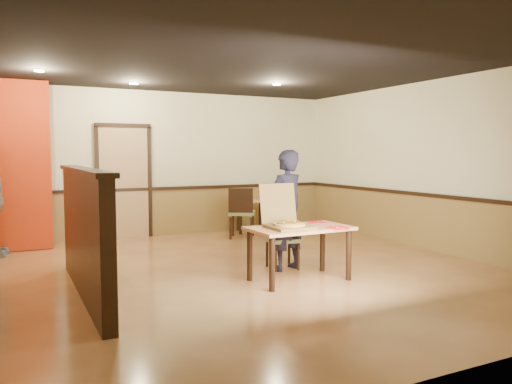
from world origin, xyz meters
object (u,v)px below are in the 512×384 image
at_px(condiment, 250,195).
at_px(pizza_box, 287,222).
at_px(diner_chair, 281,236).
at_px(side_table, 251,207).
at_px(main_table, 299,235).
at_px(side_chair_right, 285,212).
at_px(diner, 286,210).
at_px(side_chair_left, 242,211).

bearing_deg(condiment, pizza_box, -109.15).
height_order(diner_chair, side_table, diner_chair).
relative_size(main_table, condiment, 7.77).
bearing_deg(condiment, main_table, -106.66).
height_order(side_chair_right, side_table, side_chair_right).
xyz_separation_m(diner_chair, condiment, (0.97, 2.99, 0.30)).
bearing_deg(diner, pizza_box, 45.37).
distance_m(side_chair_left, side_chair_right, 0.94).
distance_m(side_chair_right, side_table, 0.76).
relative_size(diner_chair, side_chair_left, 0.86).
height_order(diner_chair, diner, diner).
distance_m(main_table, pizza_box, 0.25).
height_order(side_chair_left, condiment, side_chair_left).
bearing_deg(side_chair_right, side_chair_left, 1.03).
bearing_deg(side_table, main_table, -106.87).
bearing_deg(diner, condiment, -123.72).
height_order(side_chair_left, side_table, side_chair_left).
distance_m(main_table, diner_chair, 0.75).
relative_size(diner_chair, condiment, 4.95).
bearing_deg(side_chair_right, side_table, -52.66).
height_order(side_chair_left, side_chair_right, side_chair_left).
bearing_deg(side_table, diner, -107.55).
bearing_deg(side_table, side_chair_left, -128.52).
bearing_deg(condiment, diner, -107.32).
bearing_deg(pizza_box, diner, 62.44).
bearing_deg(side_chair_left, diner_chair, 108.97).
distance_m(main_table, diner, 0.65).
bearing_deg(pizza_box, side_chair_right, 61.34).
height_order(main_table, side_chair_right, side_chair_right).
height_order(main_table, side_chair_left, side_chair_left).
relative_size(side_table, diner, 0.48).
xyz_separation_m(pizza_box, condiment, (1.29, 3.71, 0.00)).
bearing_deg(pizza_box, condiment, 71.51).
bearing_deg(side_chair_left, diner, 109.46).
xyz_separation_m(main_table, pizza_box, (-0.18, 0.00, 0.17)).
relative_size(main_table, side_chair_right, 1.53).
distance_m(main_table, side_chair_left, 3.22).
height_order(diner, pizza_box, diner).
height_order(side_chair_right, condiment, side_chair_right).
xyz_separation_m(side_chair_right, pizza_box, (-1.77, -3.15, 0.29)).
xyz_separation_m(side_chair_right, side_table, (-0.45, 0.61, 0.04)).
height_order(main_table, condiment, condiment).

